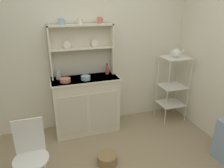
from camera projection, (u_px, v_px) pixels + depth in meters
name	position (u px, v px, depth m)	size (l,w,h in m)	color
wall_back	(92.00, 50.00, 3.31)	(3.84, 0.05, 2.50)	silver
hutch_cabinet	(86.00, 104.00, 3.31)	(1.02, 0.45, 0.89)	silver
hutch_shelf_unit	(81.00, 47.00, 3.14)	(0.95, 0.18, 0.77)	beige
bakers_rack	(173.00, 82.00, 3.57)	(0.42, 0.37, 1.12)	silver
wire_chair	(30.00, 151.00, 2.18)	(0.36, 0.36, 0.85)	white
floor_basket	(107.00, 159.00, 2.72)	(0.26, 0.26, 0.13)	#93754C
cup_sky_0	(61.00, 21.00, 2.89)	(0.09, 0.07, 0.09)	#8EB2D1
cup_cream_1	(80.00, 21.00, 2.97)	(0.08, 0.07, 0.08)	silver
cup_terracotta_2	(100.00, 20.00, 3.04)	(0.09, 0.07, 0.09)	#C67556
bowl_mixing_large	(65.00, 80.00, 3.00)	(0.15, 0.15, 0.05)	#C67556
bowl_floral_medium	(86.00, 78.00, 3.08)	(0.14, 0.14, 0.06)	#8EB2D1
jam_bottle	(107.00, 70.00, 3.31)	(0.05, 0.05, 0.17)	#B74C47
utensil_jar	(59.00, 75.00, 3.10)	(0.08, 0.08, 0.24)	#B2B7C6
porcelain_teapot	(176.00, 53.00, 3.38)	(0.23, 0.14, 0.16)	white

